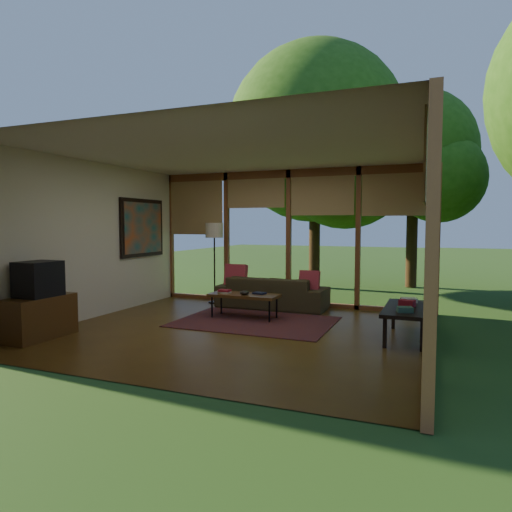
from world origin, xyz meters
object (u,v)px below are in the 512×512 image
at_px(floor_lamp, 214,235).
at_px(coffee_table, 244,296).
at_px(television, 38,279).
at_px(sofa, 272,292).
at_px(media_cabinet, 39,317).
at_px(side_console, 407,310).

bearing_deg(floor_lamp, coffee_table, -45.44).
bearing_deg(television, sofa, 56.32).
bearing_deg(media_cabinet, television, 0.00).
xyz_separation_m(floor_lamp, side_console, (3.88, -1.64, -1.00)).
bearing_deg(television, coffee_table, 47.37).
bearing_deg(floor_lamp, television, -105.35).
distance_m(sofa, television, 4.15).
bearing_deg(sofa, coffee_table, 82.97).
bearing_deg(television, media_cabinet, 180.00).
height_order(sofa, coffee_table, sofa).
bearing_deg(floor_lamp, media_cabinet, -105.65).
bearing_deg(coffee_table, television, -132.63).
xyz_separation_m(media_cabinet, television, (0.02, 0.00, 0.55)).
relative_size(media_cabinet, floor_lamp, 0.61).
xyz_separation_m(sofa, coffee_table, (-0.12, -1.08, 0.08)).
bearing_deg(media_cabinet, floor_lamp, 74.35).
distance_m(television, side_console, 5.23).
bearing_deg(media_cabinet, sofa, 56.09).
height_order(media_cabinet, floor_lamp, floor_lamp).
distance_m(media_cabinet, side_console, 5.23).
height_order(media_cabinet, side_console, media_cabinet).
bearing_deg(sofa, floor_lamp, -5.78).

